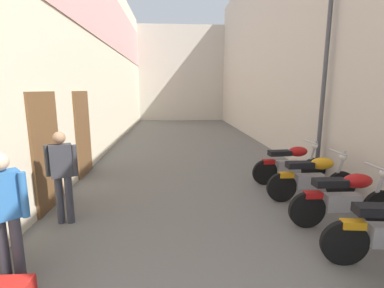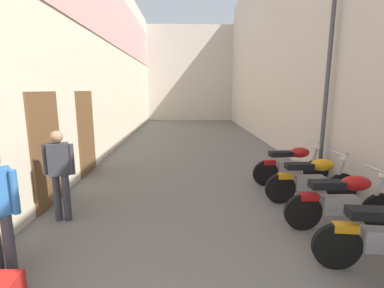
{
  "view_description": "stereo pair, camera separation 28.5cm",
  "coord_description": "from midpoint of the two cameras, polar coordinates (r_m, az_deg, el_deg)",
  "views": [
    {
      "loc": [
        -0.69,
        0.32,
        2.23
      ],
      "look_at": [
        -0.24,
        6.79,
        0.97
      ],
      "focal_mm": 26.32,
      "sensor_mm": 36.0,
      "label": 1
    },
    {
      "loc": [
        -0.41,
        0.31,
        2.23
      ],
      "look_at": [
        -0.24,
        6.79,
        0.97
      ],
      "focal_mm": 26.32,
      "sensor_mm": 36.0,
      "label": 2
    }
  ],
  "objects": [
    {
      "name": "pedestrian_mid_alley",
      "position": [
        3.89,
        -35.44,
        -10.89
      ],
      "size": [
        0.52,
        0.37,
        1.57
      ],
      "color": "#383842",
      "rests_on": "ground"
    },
    {
      "name": "pedestrian_further_down",
      "position": [
        5.18,
        -26.3,
        -4.91
      ],
      "size": [
        0.52,
        0.32,
        1.57
      ],
      "color": "#383842",
      "rests_on": "ground"
    },
    {
      "name": "building_right",
      "position": [
        11.04,
        17.16,
        19.09
      ],
      "size": [
        0.45,
        21.09,
        7.76
      ],
      "color": "beige",
      "rests_on": "ground"
    },
    {
      "name": "motorcycle_fourth",
      "position": [
        5.24,
        27.33,
        -9.62
      ],
      "size": [
        1.85,
        0.58,
        1.04
      ],
      "color": "black",
      "rests_on": "ground"
    },
    {
      "name": "building_far_end",
      "position": [
        21.81,
        -2.67,
        13.91
      ],
      "size": [
        9.12,
        2.0,
        6.72
      ],
      "primitive_type": "cube",
      "color": "beige",
      "rests_on": "ground"
    },
    {
      "name": "street_lamp",
      "position": [
        7.42,
        23.83,
        14.73
      ],
      "size": [
        0.79,
        0.18,
        4.87
      ],
      "color": "#47474C",
      "rests_on": "ground"
    },
    {
      "name": "motorcycle_fifth",
      "position": [
        6.14,
        22.05,
        -6.23
      ],
      "size": [
        1.85,
        0.58,
        1.04
      ],
      "color": "black",
      "rests_on": "ground"
    },
    {
      "name": "motorcycle_sixth",
      "position": [
        7.1,
        18.23,
        -3.72
      ],
      "size": [
        1.85,
        0.58,
        1.04
      ],
      "color": "black",
      "rests_on": "ground"
    },
    {
      "name": "building_left",
      "position": [
        10.6,
        -19.67,
        17.11
      ],
      "size": [
        0.45,
        21.09,
        6.91
      ],
      "color": "beige",
      "rests_on": "ground"
    },
    {
      "name": "ground_plane",
      "position": [
        8.55,
        -0.21,
        -4.17
      ],
      "size": [
        37.09,
        37.09,
        0.0
      ],
      "primitive_type": "plane",
      "color": "#66635E"
    }
  ]
}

